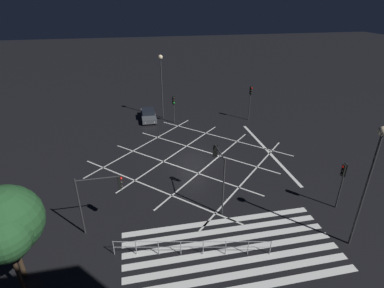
# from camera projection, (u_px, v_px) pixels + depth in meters

# --- Properties ---
(ground_plane) EXTENTS (200.00, 200.00, 0.00)m
(ground_plane) POSITION_uv_depth(u_px,v_px,m) (192.00, 159.00, 28.98)
(ground_plane) COLOR black
(road_markings) EXTENTS (19.93, 24.88, 0.01)m
(road_markings) POSITION_uv_depth(u_px,v_px,m) (221.00, 210.00, 21.95)
(road_markings) COLOR silver
(road_markings) RESTS_ON ground_plane
(traffic_light_se_main) EXTENTS (0.39, 0.36, 3.73)m
(traffic_light_se_main) POSITION_uv_depth(u_px,v_px,m) (342.00, 177.00, 21.08)
(traffic_light_se_main) COLOR #2D2D30
(traffic_light_se_main) RESTS_ON ground_plane
(traffic_light_median_south) EXTENTS (0.36, 2.62, 4.58)m
(traffic_light_median_south) POSITION_uv_depth(u_px,v_px,m) (219.00, 165.00, 21.21)
(traffic_light_median_south) COLOR #2D2D30
(traffic_light_median_south) RESTS_ON ground_plane
(traffic_light_ne_cross) EXTENTS (0.36, 0.39, 4.39)m
(traffic_light_ne_cross) POSITION_uv_depth(u_px,v_px,m) (251.00, 96.00, 36.67)
(traffic_light_ne_cross) COLOR #2D2D30
(traffic_light_ne_cross) RESTS_ON ground_plane
(traffic_light_median_north) EXTENTS (0.36, 0.39, 3.45)m
(traffic_light_median_north) POSITION_uv_depth(u_px,v_px,m) (174.00, 104.00, 36.09)
(traffic_light_median_north) COLOR #2D2D30
(traffic_light_median_north) RESTS_ON ground_plane
(traffic_light_sw_main) EXTENTS (2.86, 0.36, 4.23)m
(traffic_light_sw_main) POSITION_uv_depth(u_px,v_px,m) (102.00, 191.00, 18.74)
(traffic_light_sw_main) COLOR #2D2D30
(traffic_light_sw_main) RESTS_ON ground_plane
(street_lamp_east) EXTENTS (0.55, 0.55, 7.95)m
(street_lamp_east) POSITION_uv_depth(u_px,v_px,m) (161.00, 73.00, 36.22)
(street_lamp_east) COLOR #2D2D30
(street_lamp_east) RESTS_ON ground_plane
(street_lamp_west) EXTENTS (0.53, 0.53, 8.06)m
(street_lamp_west) POSITION_uv_depth(u_px,v_px,m) (373.00, 164.00, 16.45)
(street_lamp_west) COLOR #2D2D30
(street_lamp_west) RESTS_ON ground_plane
(street_tree_near) EXTENTS (3.64, 3.64, 5.84)m
(street_tree_near) POSITION_uv_depth(u_px,v_px,m) (6.00, 221.00, 14.94)
(street_tree_near) COLOR #38281C
(street_tree_near) RESTS_ON ground_plane
(street_tree_far) EXTENTS (2.46, 2.46, 5.09)m
(street_tree_far) POSITION_uv_depth(u_px,v_px,m) (5.00, 238.00, 14.14)
(street_tree_far) COLOR #38281C
(street_tree_far) RESTS_ON ground_plane
(waiting_car) EXTENTS (1.75, 4.49, 1.30)m
(waiting_car) POSITION_uv_depth(u_px,v_px,m) (148.00, 115.00, 38.06)
(waiting_car) COLOR #474C51
(waiting_car) RESTS_ON ground_plane
(pedestrian_railing) EXTENTS (9.30, 1.97, 1.05)m
(pedestrian_railing) POSITION_uv_depth(u_px,v_px,m) (192.00, 246.00, 17.92)
(pedestrian_railing) COLOR #9EA0A5
(pedestrian_railing) RESTS_ON ground_plane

